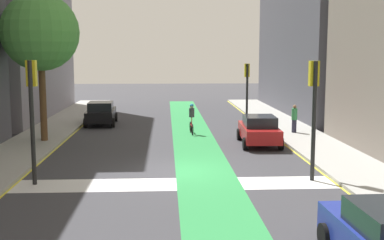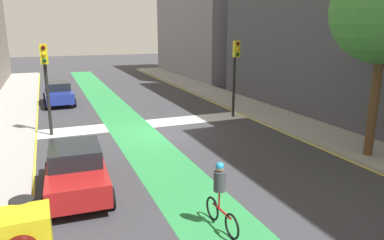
{
  "view_description": "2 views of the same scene",
  "coord_description": "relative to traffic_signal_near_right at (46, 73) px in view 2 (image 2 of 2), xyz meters",
  "views": [
    {
      "loc": [
        -0.35,
        -19.77,
        4.82
      ],
      "look_at": [
        0.85,
        2.76,
        1.76
      ],
      "focal_mm": 45.87,
      "sensor_mm": 36.0,
      "label": 1
    },
    {
      "loc": [
        5.2,
        17.35,
        5.24
      ],
      "look_at": [
        0.06,
        4.64,
        1.78
      ],
      "focal_mm": 33.74,
      "sensor_mm": 36.0,
      "label": 2
    }
  ],
  "objects": [
    {
      "name": "bike_lane_paint",
      "position": [
        -4.01,
        1.6,
        -3.18
      ],
      "size": [
        2.4,
        60.0,
        0.01
      ],
      "primitive_type": "cube",
      "color": "#2D8C47",
      "rests_on": "ground_plane"
    },
    {
      "name": "ground_plane",
      "position": [
        -5.23,
        1.6,
        -3.18
      ],
      "size": [
        120.0,
        120.0,
        0.0
      ],
      "primitive_type": "plane",
      "color": "#38383D"
    },
    {
      "name": "traffic_signal_near_right",
      "position": [
        0.0,
        0.0,
        0.0
      ],
      "size": [
        0.35,
        0.52,
        4.56
      ],
      "color": "black",
      "rests_on": "ground_plane"
    },
    {
      "name": "car_blue_right_near",
      "position": [
        -0.7,
        -8.15,
        -2.38
      ],
      "size": [
        2.1,
        4.24,
        1.57
      ],
      "color": "navy",
      "rests_on": "ground_plane"
    },
    {
      "name": "curb_stripe_left",
      "position": [
        -11.23,
        1.6,
        -3.18
      ],
      "size": [
        0.16,
        60.0,
        0.01
      ],
      "primitive_type": "cube",
      "color": "yellow",
      "rests_on": "ground_plane"
    },
    {
      "name": "curb_stripe_right",
      "position": [
        0.77,
        1.6,
        -3.18
      ],
      "size": [
        0.16,
        60.0,
        0.01
      ],
      "primitive_type": "cube",
      "color": "yellow",
      "rests_on": "ground_plane"
    },
    {
      "name": "cyclist_in_lane",
      "position": [
        -4.04,
        11.05,
        -2.21
      ],
      "size": [
        0.32,
        1.73,
        1.86
      ],
      "color": "black",
      "rests_on": "ground_plane"
    },
    {
      "name": "car_red_right_far",
      "position": [
        -0.64,
        7.33,
        -2.38
      ],
      "size": [
        2.17,
        4.27,
        1.57
      ],
      "color": "#A51919",
      "rests_on": "ground_plane"
    },
    {
      "name": "sidewalk_left",
      "position": [
        -12.73,
        1.6,
        -3.11
      ],
      "size": [
        3.0,
        60.0,
        0.15
      ],
      "primitive_type": "cube",
      "color": "#9E9E99",
      "rests_on": "ground_plane"
    },
    {
      "name": "traffic_signal_near_left",
      "position": [
        -10.48,
        -0.04,
        0.02
      ],
      "size": [
        0.35,
        0.52,
        4.59
      ],
      "color": "black",
      "rests_on": "ground_plane"
    },
    {
      "name": "crosswalk_band",
      "position": [
        -5.23,
        -0.4,
        -3.18
      ],
      "size": [
        12.0,
        1.8,
        0.01
      ],
      "primitive_type": "cube",
      "color": "silver",
      "rests_on": "ground_plane"
    }
  ]
}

